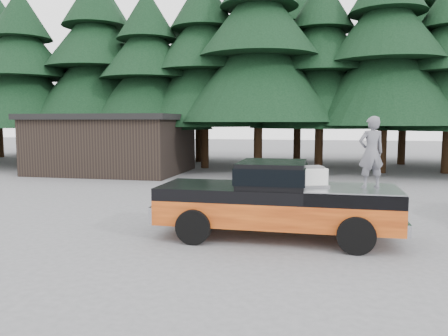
% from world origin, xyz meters
% --- Properties ---
extents(ground, '(120.00, 120.00, 0.00)m').
position_xyz_m(ground, '(0.00, 0.00, 0.00)').
color(ground, '#535356').
rests_on(ground, ground).
extents(pickup_truck, '(6.00, 2.04, 1.33)m').
position_xyz_m(pickup_truck, '(1.49, -0.25, 0.67)').
color(pickup_truck, orange).
rests_on(pickup_truck, ground).
extents(truck_cab, '(1.66, 1.90, 0.59)m').
position_xyz_m(truck_cab, '(1.39, -0.25, 1.62)').
color(truck_cab, black).
rests_on(truck_cab, pickup_truck).
extents(air_compressor, '(0.77, 0.70, 0.44)m').
position_xyz_m(air_compressor, '(2.35, -0.28, 1.55)').
color(air_compressor, silver).
rests_on(air_compressor, pickup_truck).
extents(man_on_bed, '(0.72, 0.59, 1.70)m').
position_xyz_m(man_on_bed, '(3.71, -0.20, 2.18)').
color(man_on_bed, '#5A5A62').
rests_on(man_on_bed, pickup_truck).
extents(utility_building, '(8.40, 6.40, 3.30)m').
position_xyz_m(utility_building, '(-9.00, 12.00, 1.67)').
color(utility_building, black).
rests_on(utility_building, ground).
extents(treeline, '(60.15, 16.05, 17.50)m').
position_xyz_m(treeline, '(0.42, 17.20, 7.72)').
color(treeline, black).
rests_on(treeline, ground).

